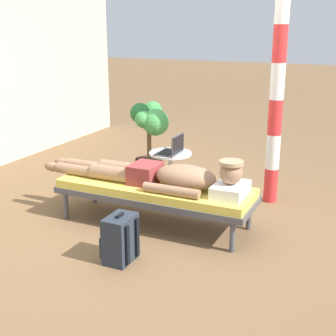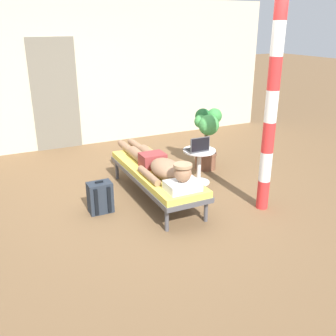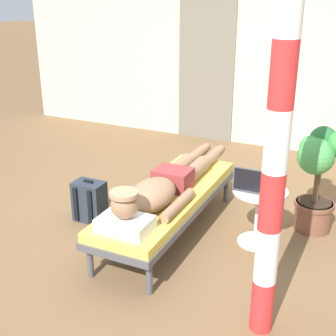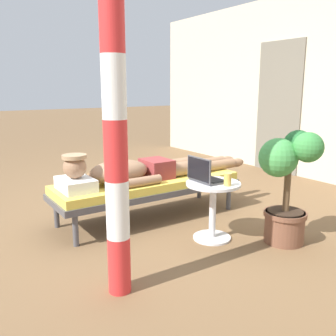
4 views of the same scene
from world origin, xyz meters
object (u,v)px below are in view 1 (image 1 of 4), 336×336
at_px(laptop, 172,149).
at_px(porch_post, 278,81).
at_px(lounge_chair, 155,191).
at_px(side_table, 170,166).
at_px(drink_glass, 174,144).
at_px(backpack, 120,239).
at_px(person_reclining, 164,176).
at_px(potted_plant, 150,135).

xyz_separation_m(laptop, porch_post, (0.39, -1.03, 0.76)).
relative_size(lounge_chair, side_table, 3.76).
distance_m(lounge_chair, drink_glass, 0.99).
xyz_separation_m(lounge_chair, backpack, (-0.81, -0.08, -0.15)).
height_order(lounge_chair, person_reclining, person_reclining).
bearing_deg(lounge_chair, drink_glass, 13.15).
relative_size(backpack, potted_plant, 0.43).
bearing_deg(potted_plant, laptop, -132.20).
xyz_separation_m(side_table, laptop, (-0.06, -0.05, 0.23)).
xyz_separation_m(lounge_chair, porch_post, (1.12, -0.89, 0.99)).
distance_m(side_table, potted_plant, 0.66).
bearing_deg(laptop, backpack, -171.93).
height_order(lounge_chair, backpack, backpack).
relative_size(backpack, porch_post, 0.16).
bearing_deg(lounge_chair, laptop, 10.97).
bearing_deg(person_reclining, lounge_chair, 90.00).
height_order(potted_plant, porch_post, porch_post).
height_order(laptop, porch_post, porch_post).
bearing_deg(side_table, backpack, -170.43).
xyz_separation_m(laptop, drink_glass, (0.21, 0.08, -0.00)).
bearing_deg(drink_glass, potted_plant, 59.41).
xyz_separation_m(side_table, drink_glass, (0.15, 0.03, 0.22)).
height_order(person_reclining, laptop, laptop).
relative_size(drink_glass, potted_plant, 0.11).
distance_m(backpack, porch_post, 2.38).
bearing_deg(laptop, person_reclining, -161.91).
relative_size(lounge_chair, drink_glass, 18.19).
xyz_separation_m(person_reclining, backpack, (-0.81, 0.02, -0.32)).
bearing_deg(drink_glass, laptop, -159.60).
bearing_deg(laptop, potted_plant, 47.80).
height_order(drink_glass, porch_post, porch_post).
distance_m(lounge_chair, person_reclining, 0.20).
relative_size(side_table, drink_glass, 4.84).
bearing_deg(drink_glass, side_table, -169.86).
distance_m(lounge_chair, laptop, 0.78).
height_order(person_reclining, porch_post, porch_post).
bearing_deg(potted_plant, lounge_chair, -151.18).
distance_m(drink_glass, potted_plant, 0.51).
height_order(side_table, potted_plant, potted_plant).
bearing_deg(drink_glass, lounge_chair, -166.85).
height_order(side_table, backpack, side_table).
distance_m(person_reclining, laptop, 0.77).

